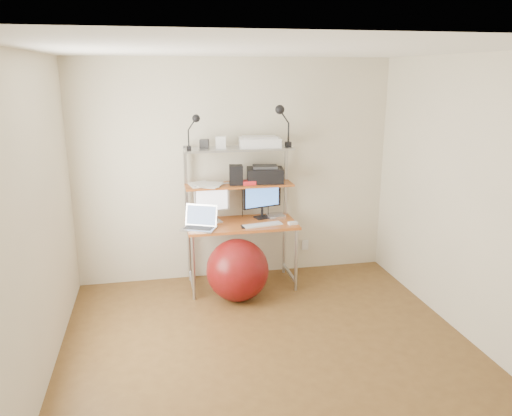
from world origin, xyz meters
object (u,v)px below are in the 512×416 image
Objects in this scene: laptop at (200,223)px; monitor_black at (262,198)px; printer at (265,175)px; monitor_silver at (212,201)px; exercise_ball at (238,270)px.

monitor_black is at bearing 43.57° from laptop.
printer reaches higher than monitor_black.
exercise_ball is (0.20, -0.45, -0.65)m from monitor_silver.
monitor_silver is at bearing 114.08° from exercise_ball.
monitor_silver is 1.05× the size of printer.
laptop reaches higher than exercise_ball.
monitor_black reaches higher than exercise_ball.
laptop is at bearing 145.30° from exercise_ball.
laptop is 0.66× the size of exercise_ball.
monitor_silver is at bearing -168.30° from printer.
laptop is at bearing -177.08° from monitor_black.
printer reaches higher than laptop.
monitor_silver is 1.05× the size of laptop.
monitor_silver is 0.58m from monitor_black.
monitor_black is 1.08× the size of laptop.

